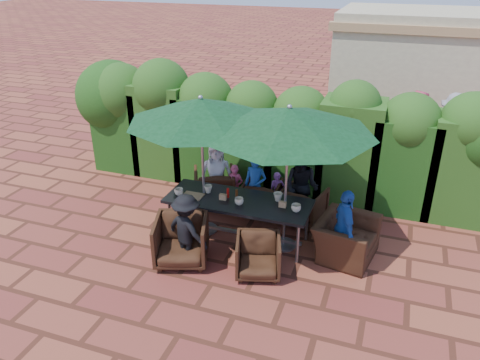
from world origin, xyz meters
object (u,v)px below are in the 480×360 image
(chair_far_left, at_px, (214,185))
(chair_near_left, at_px, (181,238))
(dining_table, at_px, (238,204))
(umbrella_left, at_px, (201,110))
(chair_far_mid, at_px, (262,195))
(chair_end_right, at_px, (346,233))
(chair_near_right, at_px, (258,254))
(chair_far_right, at_px, (303,204))
(umbrella_right, at_px, (289,120))

(chair_far_left, bearing_deg, chair_near_left, 72.36)
(dining_table, relative_size, umbrella_left, 0.99)
(dining_table, distance_m, umbrella_left, 1.67)
(chair_far_mid, bearing_deg, chair_end_right, 148.15)
(umbrella_left, bearing_deg, chair_near_right, -35.38)
(chair_far_left, height_order, chair_far_right, chair_far_left)
(umbrella_right, xyz_separation_m, chair_far_mid, (-0.68, 0.98, -1.86))
(chair_far_mid, distance_m, chair_near_right, 1.93)
(umbrella_left, xyz_separation_m, chair_far_mid, (0.76, 0.96, -1.86))
(umbrella_right, height_order, chair_far_mid, umbrella_right)
(umbrella_right, xyz_separation_m, chair_near_left, (-1.42, -0.96, -1.80))
(dining_table, distance_m, chair_far_right, 1.35)
(dining_table, bearing_deg, chair_far_mid, 83.86)
(chair_near_right, xyz_separation_m, chair_end_right, (1.19, 0.92, 0.09))
(dining_table, height_order, umbrella_right, umbrella_right)
(umbrella_right, bearing_deg, umbrella_left, 179.04)
(chair_near_right, bearing_deg, chair_far_right, 63.36)
(dining_table, xyz_separation_m, chair_far_left, (-0.86, 1.04, -0.28))
(chair_far_mid, xyz_separation_m, chair_end_right, (1.70, -0.94, 0.09))
(chair_near_left, xyz_separation_m, chair_near_right, (1.25, 0.08, -0.07))
(dining_table, distance_m, chair_far_left, 1.38)
(chair_far_right, relative_size, chair_near_right, 1.07)
(umbrella_left, xyz_separation_m, umbrella_right, (1.44, -0.02, 0.00))
(umbrella_right, relative_size, chair_far_left, 3.40)
(umbrella_right, xyz_separation_m, chair_far_left, (-1.66, 1.00, -1.82))
(dining_table, relative_size, chair_end_right, 2.43)
(chair_far_left, bearing_deg, chair_near_right, 103.79)
(dining_table, relative_size, umbrella_right, 0.91)
(dining_table, height_order, chair_near_right, dining_table)
(chair_far_left, relative_size, chair_far_right, 1.07)
(chair_far_mid, bearing_deg, chair_far_left, -3.81)
(chair_far_left, xyz_separation_m, chair_near_right, (1.48, -1.88, -0.05))
(umbrella_right, bearing_deg, chair_far_mid, 124.77)
(umbrella_right, relative_size, chair_far_mid, 3.81)
(umbrella_left, relative_size, chair_far_left, 3.12)
(chair_far_mid, distance_m, chair_end_right, 1.94)
(chair_far_right, bearing_deg, chair_far_mid, 7.20)
(chair_near_left, bearing_deg, umbrella_left, 72.70)
(chair_near_right, bearing_deg, umbrella_right, 61.84)
(dining_table, xyz_separation_m, chair_near_right, (0.62, -0.83, -0.33))
(chair_far_right, relative_size, chair_near_left, 0.88)
(umbrella_left, distance_m, umbrella_right, 1.44)
(umbrella_left, xyz_separation_m, chair_far_right, (1.57, 0.87, -1.84))
(chair_near_left, bearing_deg, chair_near_right, -14.83)
(umbrella_right, height_order, chair_far_right, umbrella_right)
(chair_near_right, distance_m, chair_end_right, 1.50)
(chair_near_right, bearing_deg, chair_end_right, 20.67)
(umbrella_left, xyz_separation_m, chair_near_left, (0.02, -0.98, -1.80))
(umbrella_right, bearing_deg, dining_table, -176.82)
(dining_table, bearing_deg, umbrella_left, 174.01)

